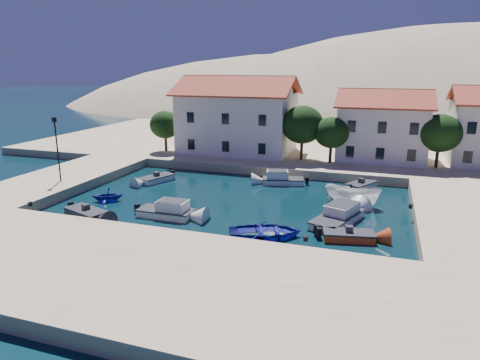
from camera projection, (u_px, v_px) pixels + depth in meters
name	position (u px, v px, depth m)	size (l,w,h in m)	color
ground	(188.00, 244.00, 29.51)	(400.00, 400.00, 0.00)	black
quay_south	(141.00, 277.00, 23.89)	(52.00, 12.00, 1.00)	tan
quay_west	(63.00, 180.00, 44.42)	(8.00, 20.00, 1.00)	tan
quay_north	(310.00, 145.00, 63.55)	(80.00, 36.00, 1.00)	tan
hills	(407.00, 176.00, 142.30)	(254.00, 176.00, 99.00)	tan
building_left	(238.00, 114.00, 55.47)	(14.70, 9.45, 9.70)	silver
building_mid	(383.00, 124.00, 51.00)	(10.50, 8.40, 8.30)	silver
trees	(315.00, 128.00, 50.17)	(37.30, 5.30, 6.45)	#382314
lamppost	(57.00, 143.00, 41.03)	(0.35, 0.25, 6.22)	black
bollards	(244.00, 215.00, 31.89)	(29.36, 9.56, 0.30)	black
motorboat_grey_sw	(86.00, 213.00, 34.86)	(4.23, 2.90, 1.25)	#2F2F33
cabin_cruiser_south	(166.00, 211.00, 34.82)	(4.58, 1.97, 1.60)	white
rowboat_south	(266.00, 237.00, 30.79)	(3.72, 5.21, 1.08)	navy
motorboat_red_se	(349.00, 236.00, 30.16)	(3.81, 2.28, 1.25)	#993316
cabin_cruiser_east	(337.00, 217.00, 33.38)	(4.00, 6.00, 1.60)	white
boat_east	(352.00, 205.00, 37.94)	(1.87, 4.97, 1.92)	white
motorboat_white_ne	(361.00, 186.00, 42.89)	(3.14, 3.87, 1.25)	white
rowboat_west	(108.00, 201.00, 38.96)	(2.35, 2.72, 1.43)	navy
motorboat_white_west	(157.00, 179.00, 45.48)	(2.95, 4.16, 1.25)	white
cabin_cruiser_north	(283.00, 179.00, 44.52)	(4.55, 2.77, 1.60)	white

